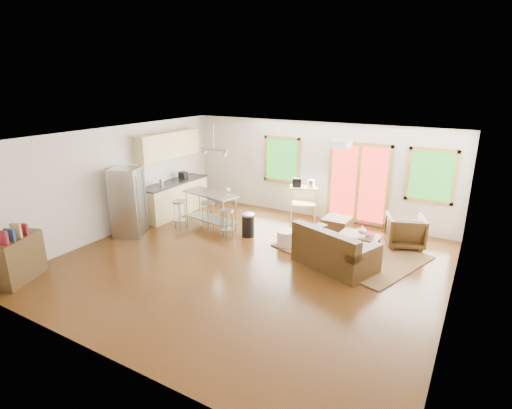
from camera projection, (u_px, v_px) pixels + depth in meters
The scene contains 29 objects.
floor at pixel (249, 264), 8.30m from camera, with size 7.50×7.00×0.02m, color #361E0A.
ceiling at pixel (248, 137), 7.51m from camera, with size 7.50×7.00×0.02m, color silver.
back_wall at pixel (315, 170), 10.80m from camera, with size 7.50×0.02×2.60m, color beige.
left_wall at pixel (116, 181), 9.71m from camera, with size 0.02×7.00×2.60m, color beige.
right_wall at pixel (458, 240), 6.10m from camera, with size 0.02×7.00×2.60m, color beige.
front_wall at pixel (104, 275), 5.01m from camera, with size 7.50×0.02×2.60m, color beige.
window_left at pixel (282, 160), 11.18m from camera, with size 1.10×0.05×1.30m.
french_doors at pixel (358, 183), 10.24m from camera, with size 1.60×0.05×2.10m.
window_right at pixel (431, 176), 9.31m from camera, with size 1.10×0.05×1.30m.
rug at pixel (350, 251), 8.85m from camera, with size 2.83×2.18×0.03m, color #475E36.
loveseat at pixel (334, 251), 8.05m from camera, with size 1.81×1.40×0.85m.
coffee_table at pixel (360, 237), 8.89m from camera, with size 0.92×0.59×0.35m.
armchair at pixel (405, 229), 9.04m from camera, with size 0.79×0.74×0.81m, color #2F1F0D.
ottoman at pixel (337, 226), 9.82m from camera, with size 0.62×0.62×0.41m, color #2F1F0D.
pouf at pixel (286, 238), 9.10m from camera, with size 0.42×0.42×0.37m, color beige.
vase at pixel (362, 229), 8.75m from camera, with size 0.25×0.25×0.32m.
book at pixel (366, 229), 8.72m from camera, with size 0.19×0.02×0.26m, color maroon.
cabinets at pixel (173, 182), 11.09m from camera, with size 0.64×2.24×2.30m.
refrigerator at pixel (129, 202), 9.60m from camera, with size 0.87×0.86×1.67m.
island at pixel (211, 204), 10.10m from camera, with size 1.54×0.83×0.93m.
cup at pixel (228, 189), 10.05m from camera, with size 0.12×0.10×0.12m, color silver.
bar_stool_a at pixel (179, 208), 10.10m from camera, with size 0.41×0.41×0.73m.
bar_stool_b at pixel (208, 209), 10.00m from camera, with size 0.38×0.38×0.74m.
bar_stool_c at pixel (227, 217), 9.48m from camera, with size 0.38×0.38×0.71m.
trash_can at pixel (248, 225), 9.65m from camera, with size 0.36×0.36×0.57m.
kitchen_cart at pixel (303, 191), 10.74m from camera, with size 0.87×0.74×1.14m.
bookshelf at pixel (19, 258), 7.46m from camera, with size 0.70×1.05×1.15m.
ceiling_flush at pixel (340, 144), 7.27m from camera, with size 0.35×0.35×0.12m, color white.
pendant_light at pixel (214, 154), 9.87m from camera, with size 0.80×0.18×0.79m.
Camera 1 is at (3.92, -6.45, 3.65)m, focal length 28.00 mm.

